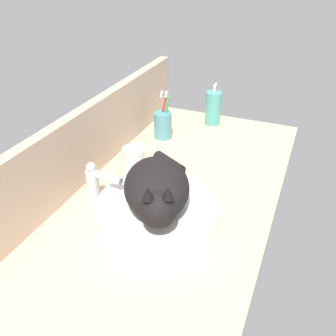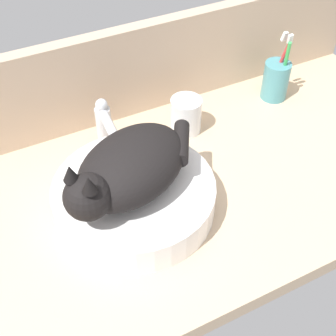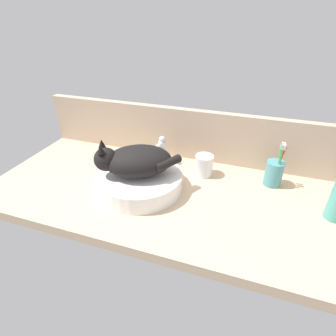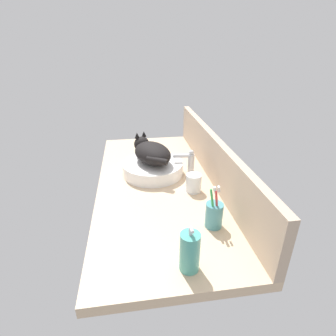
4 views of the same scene
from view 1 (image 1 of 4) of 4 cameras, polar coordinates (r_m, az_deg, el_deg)
ground_plane at (r=112.99cm, az=-0.47°, el=-6.09°), size 139.09×62.06×4.00cm
backsplash_panel at (r=118.24cm, az=-13.69°, el=2.66°), size 139.09×3.60×23.39cm
sink_basin at (r=102.16cm, az=-1.66°, el=-6.93°), size 33.13×33.13×6.85cm
cat at (r=95.63cm, az=-1.67°, el=-3.11°), size 30.48×26.13×14.00cm
faucet at (r=109.29cm, az=-10.93°, el=-2.21°), size 3.77×11.86×13.60cm
soap_dispenser at (r=159.13cm, az=6.89°, el=9.07°), size 6.51×6.51×17.13cm
toothbrush_cup at (r=146.70cm, az=-0.78°, el=6.66°), size 6.87×6.87×18.72cm
water_glass at (r=124.62cm, az=-5.14°, el=0.92°), size 7.59×7.59×8.96cm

